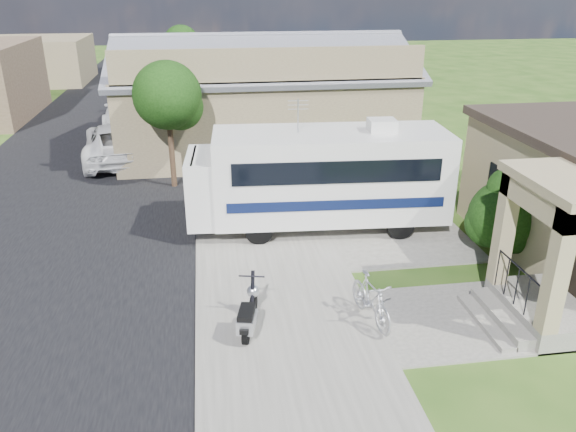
{
  "coord_description": "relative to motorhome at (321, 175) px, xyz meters",
  "views": [
    {
      "loc": [
        -2.52,
        -11.06,
        7.07
      ],
      "look_at": [
        -0.5,
        2.5,
        1.3
      ],
      "focal_mm": 35.0,
      "sensor_mm": 36.0,
      "label": 1
    }
  ],
  "objects": [
    {
      "name": "van",
      "position": [
        -7.29,
        14.9,
        -0.86
      ],
      "size": [
        2.57,
        5.85,
        1.67
      ],
      "primitive_type": "imported",
      "rotation": [
        0.0,
        0.0,
        0.04
      ],
      "color": "white",
      "rests_on": "ground"
    },
    {
      "name": "walk_slab",
      "position": [
        2.21,
        -5.54,
        -1.67
      ],
      "size": [
        4.0,
        3.0,
        0.05
      ],
      "primitive_type": "cube",
      "color": "#68655D",
      "rests_on": "ground"
    },
    {
      "name": "motorhome",
      "position": [
        0.0,
        0.0,
        0.0
      ],
      "size": [
        7.82,
        2.88,
        3.94
      ],
      "rotation": [
        0.0,
        0.0,
        -0.06
      ],
      "color": "silver",
      "rests_on": "ground"
    },
    {
      "name": "shrub",
      "position": [
        4.55,
        -2.67,
        -0.37
      ],
      "size": [
        2.1,
        2.0,
        2.58
      ],
      "color": "black",
      "rests_on": "ground"
    },
    {
      "name": "driveway_slab",
      "position": [
        0.71,
        -0.04,
        -1.67
      ],
      "size": [
        7.0,
        6.0,
        0.05
      ],
      "primitive_type": "cube",
      "color": "#68655D",
      "rests_on": "ground"
    },
    {
      "name": "sidewalk_slab",
      "position": [
        -1.79,
        5.46,
        -1.66
      ],
      "size": [
        4.0,
        80.0,
        0.06
      ],
      "primitive_type": "cube",
      "color": "#68655D",
      "rests_on": "ground"
    },
    {
      "name": "street_tree_c",
      "position": [
        -4.49,
        23.51,
        1.41
      ],
      "size": [
        2.44,
        2.4,
        4.42
      ],
      "color": "black",
      "rests_on": "ground"
    },
    {
      "name": "bicycle",
      "position": [
        0.06,
        -5.35,
        -1.15
      ],
      "size": [
        0.85,
        1.88,
        1.09
      ],
      "primitive_type": "imported",
      "rotation": [
        0.0,
        0.0,
        0.19
      ],
      "color": "#B6B8BF",
      "rests_on": "ground"
    },
    {
      "name": "pickup_truck",
      "position": [
        -7.03,
        8.2,
        -0.9
      ],
      "size": [
        3.32,
        6.01,
        1.59
      ],
      "primitive_type": "imported",
      "rotation": [
        0.0,
        0.0,
        3.26
      ],
      "color": "white",
      "rests_on": "ground"
    },
    {
      "name": "garden_hose",
      "position": [
        2.99,
        -5.0,
        -1.59
      ],
      "size": [
        0.45,
        0.45,
        0.2
      ],
      "primitive_type": "cylinder",
      "color": "#146728",
      "rests_on": "ground"
    },
    {
      "name": "street_tree_b",
      "position": [
        -4.49,
        14.51,
        1.7
      ],
      "size": [
        2.44,
        2.4,
        4.73
      ],
      "color": "black",
      "rests_on": "ground"
    },
    {
      "name": "street_tree_a",
      "position": [
        -4.49,
        4.51,
        1.56
      ],
      "size": [
        2.44,
        2.4,
        4.58
      ],
      "color": "black",
      "rests_on": "ground"
    },
    {
      "name": "street_slab",
      "position": [
        -8.29,
        5.46,
        -1.68
      ],
      "size": [
        9.0,
        80.0,
        0.02
      ],
      "primitive_type": "cube",
      "color": "black",
      "rests_on": "ground"
    },
    {
      "name": "distant_bldg_near",
      "position": [
        -15.79,
        29.46,
        -0.09
      ],
      "size": [
        8.0,
        7.0,
        3.2
      ],
      "primitive_type": "cube",
      "color": "brown",
      "rests_on": "ground"
    },
    {
      "name": "warehouse",
      "position": [
        -0.79,
        9.43,
        0.3
      ],
      "size": [
        12.5,
        8.4,
        5.04
      ],
      "color": "brown",
      "rests_on": "ground"
    },
    {
      "name": "scooter",
      "position": [
        -2.63,
        -5.34,
        -1.21
      ],
      "size": [
        0.72,
        1.62,
        1.08
      ],
      "rotation": [
        0.0,
        0.0,
        -0.23
      ],
      "color": "black",
      "rests_on": "ground"
    },
    {
      "name": "ground",
      "position": [
        -0.79,
        -4.54,
        -1.69
      ],
      "size": [
        120.0,
        120.0,
        0.0
      ],
      "primitive_type": "plane",
      "color": "#234612"
    }
  ]
}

